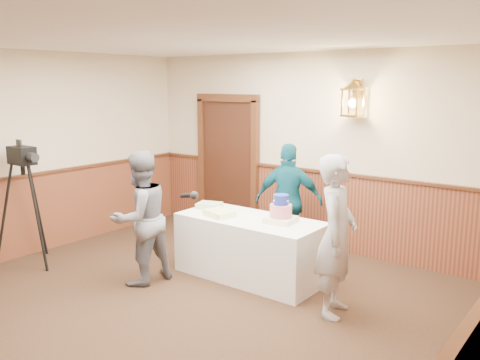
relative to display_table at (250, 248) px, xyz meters
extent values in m
plane|color=black|center=(0.02, -1.90, -0.38)|extent=(7.00, 7.00, 0.00)
cube|color=beige|center=(0.02, 1.60, 1.02)|extent=(6.00, 0.02, 2.80)
cube|color=white|center=(0.02, -1.90, 2.42)|extent=(6.00, 7.00, 0.02)
cube|color=#5A2719|center=(0.02, 1.58, 0.18)|extent=(5.98, 0.04, 1.10)
cube|color=#4A2613|center=(0.02, 1.56, 0.75)|extent=(5.98, 0.07, 0.04)
cube|color=#34180E|center=(-1.58, 1.55, 0.68)|extent=(1.00, 0.06, 2.10)
cube|color=white|center=(0.00, 0.00, 0.00)|extent=(1.80, 0.80, 0.75)
cube|color=#F3E5B7|center=(0.40, 0.06, 0.41)|extent=(0.36, 0.36, 0.06)
cylinder|color=red|center=(0.40, 0.06, 0.51)|extent=(0.26, 0.26, 0.15)
cylinder|color=navy|center=(0.40, 0.06, 0.65)|extent=(0.18, 0.18, 0.12)
cube|color=#ECEF8E|center=(-0.35, -0.16, 0.41)|extent=(0.41, 0.35, 0.07)
cube|color=#94CA8E|center=(-0.72, 0.08, 0.41)|extent=(0.35, 0.31, 0.07)
imported|color=slate|center=(-0.93, -0.92, 0.42)|extent=(0.67, 0.83, 1.59)
cylinder|color=black|center=(0.05, -1.14, 0.86)|extent=(0.23, 0.10, 0.09)
sphere|color=black|center=(0.17, -1.18, 0.89)|extent=(0.08, 0.08, 0.08)
imported|color=#9E9FA4|center=(1.30, -0.28, 0.46)|extent=(0.54, 0.69, 1.67)
imported|color=#105062|center=(-0.04, 0.95, 0.41)|extent=(0.99, 0.69, 1.57)
cube|color=black|center=(-2.58, -1.41, 1.08)|extent=(0.39, 0.22, 0.23)
cylinder|color=black|center=(-2.33, -1.42, 1.08)|extent=(0.16, 0.12, 0.11)
camera|label=1|loc=(3.52, -4.81, 1.98)|focal=38.00mm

